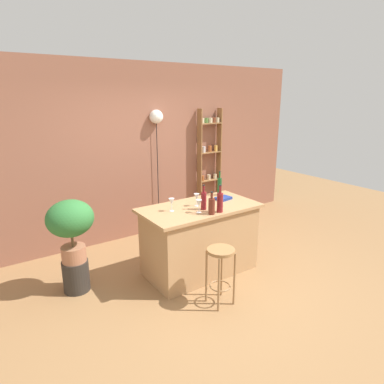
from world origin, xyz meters
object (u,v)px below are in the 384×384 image
bar_stool (221,264)px  plant_stool (76,276)px  potted_plant (71,223)px  wine_glass_center (172,202)px  bottle_sauce_amber (212,206)px  wine_glass_right (199,203)px  pendant_globe_light (156,118)px  bottle_wine_red (219,186)px  wine_glass_left (197,197)px  bottle_spirits_clear (220,202)px  bottle_olive_oil (204,200)px  spice_shelf (209,163)px  cookbook (223,198)px

bar_stool → plant_stool: bearing=136.8°
potted_plant → wine_glass_center: potted_plant is taller
bottle_sauce_amber → wine_glass_right: 0.16m
pendant_globe_light → bottle_wine_red: bearing=-76.9°
bar_stool → wine_glass_right: wine_glass_right is taller
wine_glass_left → pendant_globe_light: size_ratio=0.08×
wine_glass_left → wine_glass_right: same height
wine_glass_left → wine_glass_center: bearing=179.0°
bottle_spirits_clear → bottle_sauce_amber: size_ratio=1.22×
bottle_sauce_amber → wine_glass_left: bottle_sauce_amber is taller
potted_plant → pendant_globe_light: 2.31m
bar_stool → bottle_olive_oil: 0.85m
bottle_spirits_clear → wine_glass_center: size_ratio=2.09×
wine_glass_left → pendant_globe_light: bearing=80.2°
plant_stool → wine_glass_center: bearing=-19.9°
spice_shelf → wine_glass_left: spice_shelf is taller
bar_stool → bottle_wine_red: bearing=52.3°
bar_stool → bottle_spirits_clear: (0.32, 0.43, 0.55)m
bottle_wine_red → cookbook: size_ratio=1.67×
bar_stool → bottle_sauce_amber: (0.19, 0.42, 0.53)m
bottle_wine_red → wine_glass_left: (-0.55, -0.22, -0.02)m
bar_stool → wine_glass_right: size_ratio=4.09×
spice_shelf → bottle_sauce_amber: size_ratio=7.38×
bar_stool → bottle_spirits_clear: bearing=53.2°
plant_stool → bottle_spirits_clear: 1.95m
spice_shelf → bottle_spirits_clear: (-1.22, -1.82, -0.05)m
spice_shelf → wine_glass_right: size_ratio=12.62×
plant_stool → bottle_olive_oil: size_ratio=1.22×
bottle_olive_oil → wine_glass_center: 0.40m
wine_glass_center → bottle_spirits_clear: bearing=-37.2°
bar_stool → cookbook: 1.14m
wine_glass_center → pendant_globe_light: 1.85m
wine_glass_center → pendant_globe_light: bearing=67.1°
bottle_spirits_clear → pendant_globe_light: (0.16, 1.85, 0.89)m
bar_stool → spice_shelf: spice_shelf is taller
bar_stool → wine_glass_left: bearing=74.2°
bar_stool → wine_glass_left: size_ratio=4.09×
bottle_wine_red → bottle_sauce_amber: size_ratio=1.25×
bar_stool → bottle_olive_oil: bearing=70.9°
potted_plant → cookbook: (1.95, -0.39, 0.06)m
bar_stool → bottle_sauce_amber: bottle_sauce_amber is taller
bottle_sauce_amber → bottle_spirits_clear: bearing=2.9°
pendant_globe_light → wine_glass_left: bearing=-99.8°
plant_stool → bar_stool: bearing=-43.2°
bottle_sauce_amber → wine_glass_right: bearing=126.1°
bar_stool → spice_shelf: 2.79m
bar_stool → spice_shelf: (1.54, 2.25, 0.61)m
spice_shelf → bottle_spirits_clear: 2.19m
bottle_spirits_clear → wine_glass_right: bottle_spirits_clear is taller
wine_glass_right → plant_stool: bearing=154.8°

